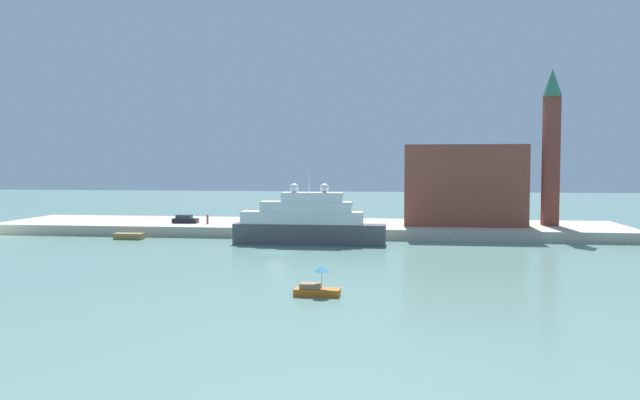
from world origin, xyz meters
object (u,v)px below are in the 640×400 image
Objects in this scene: work_barge at (129,236)px; parked_car at (185,220)px; bell_tower at (551,140)px; large_yacht at (307,223)px; small_motorboat at (317,287)px; harbor_building at (463,185)px; person_figure at (208,219)px; mooring_bollard at (344,226)px.

work_barge is 1.06× the size of parked_car.
large_yacht is at bearing -156.01° from bell_tower.
large_yacht is 38.30m from small_motorboat.
harbor_building is 11.58× the size of person_figure.
small_motorboat is 0.16× the size of bell_tower.
parked_car is 5.85× the size of mooring_bollard.
bell_tower is 38.60m from mooring_bollard.
person_figure is at bearing -11.27° from parked_car.
person_figure reaches higher than parked_car.
harbor_building is 4.57× the size of parked_car.
parked_car is at bearing 121.19° from small_motorboat.
bell_tower is at bearing -5.57° from harbor_building.
small_motorboat is at bearing -120.65° from bell_tower.
parked_car is at bearing 169.48° from mooring_bollard.
mooring_bollard is (4.79, 7.91, -1.10)m from large_yacht.
large_yacht reaches higher than person_figure.
large_yacht is 4.93× the size of work_barge.
harbor_building is at bearing 16.67° from work_barge.
bell_tower is at bearing 12.17° from work_barge.
harbor_building reaches higher than person_figure.
large_yacht reaches higher than mooring_bollard.
small_motorboat is at bearing -58.81° from parked_car.
bell_tower is 15.17× the size of person_figure.
mooring_bollard is (-20.00, -11.04, -6.51)m from harbor_building.
bell_tower is at bearing 23.99° from large_yacht.
mooring_bollard is (34.60, 5.30, 1.63)m from work_barge.
parked_car is (-63.50, -4.25, -13.91)m from bell_tower.
parked_car is at bearing -173.38° from harbor_building.
person_figure is 2.31× the size of mooring_bollard.
large_yacht is at bearing -28.83° from parked_car.
harbor_building is 26.73× the size of mooring_bollard.
bell_tower reaches higher than small_motorboat.
small_motorboat is 5.58× the size of mooring_bollard.
bell_tower is (14.60, -1.42, 7.65)m from harbor_building.
harbor_building is at bearing 37.40° from large_yacht.
harbor_building is at bearing 174.43° from bell_tower.
person_figure reaches higher than work_barge.
harbor_building is (54.60, 16.35, 8.14)m from work_barge.
work_barge is (-36.52, 40.24, -0.30)m from small_motorboat.
large_yacht is at bearing -142.60° from harbor_building.
work_barge is 57.57m from harbor_building.
small_motorboat is (6.70, -37.63, -2.42)m from large_yacht.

